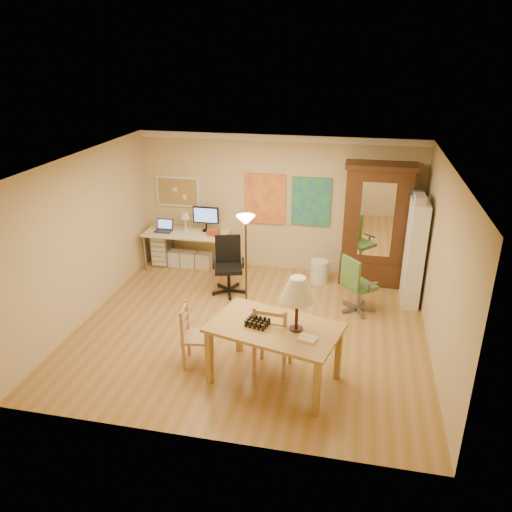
% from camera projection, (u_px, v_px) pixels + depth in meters
% --- Properties ---
extents(floor, '(5.50, 5.50, 0.00)m').
position_uv_depth(floor, '(251.00, 329.00, 8.03)').
color(floor, olive).
rests_on(floor, ground).
extents(crown_molding, '(5.50, 0.08, 0.12)m').
position_uv_depth(crown_molding, '(279.00, 138.00, 9.24)').
color(crown_molding, white).
rests_on(crown_molding, floor).
extents(corkboard, '(0.90, 0.04, 0.62)m').
position_uv_depth(corkboard, '(178.00, 191.00, 10.07)').
color(corkboard, '#9C7C49').
rests_on(corkboard, floor).
extents(art_panel_left, '(0.80, 0.04, 1.00)m').
position_uv_depth(art_panel_left, '(265.00, 199.00, 9.75)').
color(art_panel_left, yellow).
rests_on(art_panel_left, floor).
extents(art_panel_right, '(0.75, 0.04, 0.95)m').
position_uv_depth(art_panel_right, '(311.00, 202.00, 9.58)').
color(art_panel_right, '#27609C').
rests_on(art_panel_right, floor).
extents(dining_table, '(1.87, 1.39, 1.57)m').
position_uv_depth(dining_table, '(283.00, 317.00, 6.40)').
color(dining_table, olive).
rests_on(dining_table, floor).
extents(ladder_chair_back, '(0.52, 0.50, 1.04)m').
position_uv_depth(ladder_chair_back, '(272.00, 340.00, 6.83)').
color(ladder_chair_back, tan).
rests_on(ladder_chair_back, floor).
extents(ladder_chair_left, '(0.46, 0.47, 0.91)m').
position_uv_depth(ladder_chair_left, '(195.00, 337.00, 7.01)').
color(ladder_chair_left, tan).
rests_on(ladder_chair_left, floor).
extents(torchiere_lamp, '(0.31, 0.31, 1.68)m').
position_uv_depth(torchiere_lamp, '(246.00, 235.00, 8.16)').
color(torchiere_lamp, '#3E2D18').
rests_on(torchiere_lamp, floor).
extents(computer_desk, '(1.68, 0.74, 1.27)m').
position_uv_depth(computer_desk, '(189.00, 246.00, 10.14)').
color(computer_desk, beige).
rests_on(computer_desk, floor).
extents(office_chair_black, '(0.65, 0.65, 1.05)m').
position_uv_depth(office_chair_black, '(229.00, 278.00, 9.15)').
color(office_chair_black, black).
rests_on(office_chair_black, floor).
extents(office_chair_green, '(0.65, 0.65, 1.01)m').
position_uv_depth(office_chair_green, '(357.00, 297.00, 8.48)').
color(office_chair_green, slate).
rests_on(office_chair_green, floor).
extents(drawer_cart, '(0.35, 0.42, 0.71)m').
position_uv_depth(drawer_cart, '(162.00, 248.00, 10.34)').
color(drawer_cart, slate).
rests_on(drawer_cart, floor).
extents(armoire, '(1.25, 0.59, 2.30)m').
position_uv_depth(armoire, '(375.00, 232.00, 9.31)').
color(armoire, '#33200D').
rests_on(armoire, floor).
extents(bookshelf, '(0.28, 0.74, 1.85)m').
position_uv_depth(bookshelf, '(414.00, 253.00, 8.56)').
color(bookshelf, white).
rests_on(bookshelf, floor).
extents(wastebin, '(0.34, 0.34, 0.43)m').
position_uv_depth(wastebin, '(319.00, 271.00, 9.57)').
color(wastebin, silver).
rests_on(wastebin, floor).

